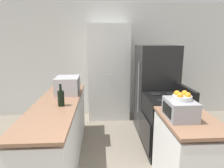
# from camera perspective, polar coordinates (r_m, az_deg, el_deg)

# --- Properties ---
(wall_back) EXTENTS (7.00, 0.06, 2.60)m
(wall_back) POSITION_cam_1_polar(r_m,az_deg,el_deg) (4.70, -1.08, 6.78)
(wall_back) COLOR silver
(wall_back) RESTS_ON ground_plane
(counter_left) EXTENTS (0.60, 2.29, 0.90)m
(counter_left) POSITION_cam_1_polar(r_m,az_deg,el_deg) (3.10, -15.04, -13.37)
(counter_left) COLOR silver
(counter_left) RESTS_ON ground_plane
(counter_right) EXTENTS (0.60, 0.91, 0.90)m
(counter_right) POSITION_cam_1_polar(r_m,az_deg,el_deg) (2.64, 20.73, -18.66)
(counter_right) COLOR silver
(counter_right) RESTS_ON ground_plane
(pantry_cabinet) EXTENTS (0.90, 0.49, 2.10)m
(pantry_cabinet) POSITION_cam_1_polar(r_m,az_deg,el_deg) (4.45, -0.94, 3.23)
(pantry_cabinet) COLOR silver
(pantry_cabinet) RESTS_ON ground_plane
(stove) EXTENTS (0.66, 0.75, 1.06)m
(stove) POSITION_cam_1_polar(r_m,az_deg,el_deg) (3.34, 15.10, -11.02)
(stove) COLOR black
(stove) RESTS_ON ground_plane
(refrigerator) EXTENTS (0.73, 0.74, 1.67)m
(refrigerator) POSITION_cam_1_polar(r_m,az_deg,el_deg) (3.94, 12.25, -1.46)
(refrigerator) COLOR black
(refrigerator) RESTS_ON ground_plane
(microwave) EXTENTS (0.38, 0.44, 0.28)m
(microwave) POSITION_cam_1_polar(r_m,az_deg,el_deg) (3.34, -12.53, -0.37)
(microwave) COLOR #B2B2B7
(microwave) RESTS_ON counter_left
(wine_bottle) EXTENTS (0.09, 0.09, 0.30)m
(wine_bottle) POSITION_cam_1_polar(r_m,az_deg,el_deg) (2.74, -14.39, -3.81)
(wine_bottle) COLOR black
(wine_bottle) RESTS_ON counter_left
(toaster_oven) EXTENTS (0.30, 0.39, 0.21)m
(toaster_oven) POSITION_cam_1_polar(r_m,az_deg,el_deg) (2.37, 18.83, -6.84)
(toaster_oven) COLOR #939399
(toaster_oven) RESTS_ON counter_right
(fruit_bowl) EXTENTS (0.21, 0.21, 0.10)m
(fruit_bowl) POSITION_cam_1_polar(r_m,az_deg,el_deg) (2.34, 19.41, -3.40)
(fruit_bowl) COLOR silver
(fruit_bowl) RESTS_ON toaster_oven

